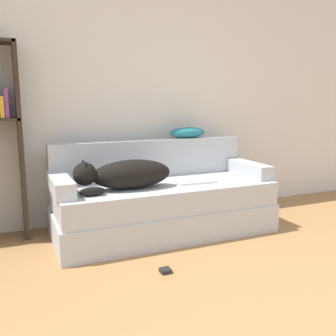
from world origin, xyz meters
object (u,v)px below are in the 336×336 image
(power_adapter, at_px, (165,271))
(throw_pillow, at_px, (187,133))
(dog, at_px, (125,174))
(couch, at_px, (164,208))
(laptop, at_px, (195,181))

(power_adapter, bearing_deg, throw_pillow, 57.32)
(dog, bearing_deg, throw_pillow, 29.41)
(couch, relative_size, power_adapter, 26.37)
(laptop, distance_m, power_adapter, 0.99)
(dog, height_order, laptop, dog)
(laptop, distance_m, throw_pillow, 0.60)
(dog, bearing_deg, couch, 13.35)
(couch, relative_size, dog, 2.36)
(power_adapter, bearing_deg, couch, 67.98)
(couch, bearing_deg, laptop, -17.01)
(couch, distance_m, power_adapter, 0.84)
(throw_pillow, bearing_deg, couch, -138.94)
(throw_pillow, bearing_deg, power_adapter, -122.68)
(couch, distance_m, throw_pillow, 0.83)
(throw_pillow, xyz_separation_m, power_adapter, (-0.71, -1.10, -0.85))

